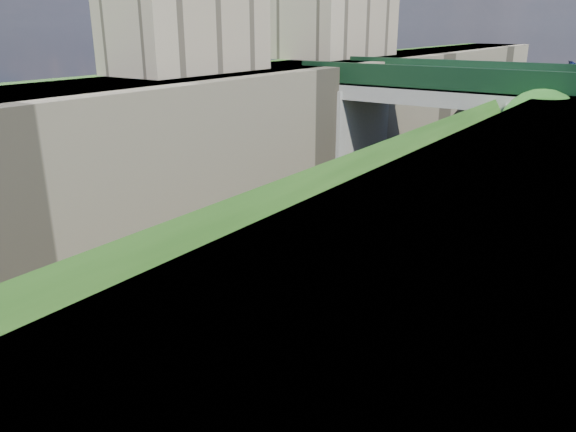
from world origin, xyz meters
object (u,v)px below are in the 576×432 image
at_px(tree, 542,133).
at_px(locomotive, 321,244).
at_px(road_bridge, 460,123).
at_px(tender, 405,200).

xyz_separation_m(tree, locomotive, (-4.71, -11.03, -2.75)).
relative_size(road_bridge, tender, 2.67).
distance_m(tree, tender, 6.70).
bearing_deg(tree, tender, -142.09).
relative_size(road_bridge, locomotive, 1.56).
bearing_deg(tree, road_bridge, 142.20).
height_order(tree, locomotive, tree).
relative_size(locomotive, tender, 1.70).
distance_m(road_bridge, locomotive, 15.05).
bearing_deg(tender, locomotive, -90.00).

